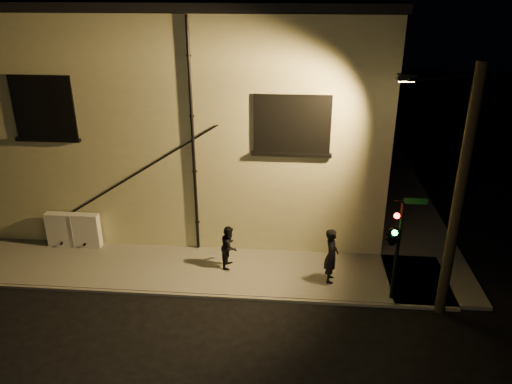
# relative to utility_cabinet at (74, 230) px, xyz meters

# --- Properties ---
(ground) EXTENTS (90.00, 90.00, 0.00)m
(ground) POSITION_rel_utility_cabinet_xyz_m (6.49, -2.70, -0.79)
(ground) COLOR black
(sidewalk) EXTENTS (21.00, 16.00, 0.12)m
(sidewalk) POSITION_rel_utility_cabinet_xyz_m (7.71, 1.69, -0.73)
(sidewalk) COLOR slate
(sidewalk) RESTS_ON ground
(building) EXTENTS (16.20, 12.23, 8.80)m
(building) POSITION_rel_utility_cabinet_xyz_m (3.49, 6.29, 3.62)
(building) COLOR beige
(building) RESTS_ON ground
(utility_cabinet) EXTENTS (2.02, 0.34, 1.33)m
(utility_cabinet) POSITION_rel_utility_cabinet_xyz_m (0.00, 0.00, 0.00)
(utility_cabinet) COLOR white
(utility_cabinet) RESTS_ON sidewalk
(pedestrian_a) EXTENTS (0.50, 0.72, 1.91)m
(pedestrian_a) POSITION_rel_utility_cabinet_xyz_m (9.53, -1.57, 0.29)
(pedestrian_a) COLOR black
(pedestrian_a) RESTS_ON sidewalk
(pedestrian_b) EXTENTS (0.66, 0.80, 1.54)m
(pedestrian_b) POSITION_rel_utility_cabinet_xyz_m (6.04, -0.94, 0.11)
(pedestrian_b) COLOR black
(pedestrian_b) RESTS_ON sidewalk
(traffic_signal) EXTENTS (1.16, 2.02, 3.47)m
(traffic_signal) POSITION_rel_utility_cabinet_xyz_m (11.24, -2.51, 1.67)
(traffic_signal) COLOR black
(traffic_signal) RESTS_ON sidewalk
(streetlamp_pole) EXTENTS (2.04, 1.40, 7.59)m
(streetlamp_pole) POSITION_rel_utility_cabinet_xyz_m (12.77, -2.74, 3.22)
(streetlamp_pole) COLOR black
(streetlamp_pole) RESTS_ON ground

